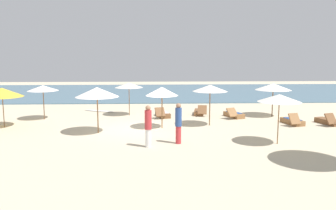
% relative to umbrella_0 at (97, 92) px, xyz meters
% --- Properties ---
extents(ground_plane, '(60.00, 60.00, 0.00)m').
position_rel_umbrella_0_xyz_m(ground_plane, '(2.30, 0.91, -2.06)').
color(ground_plane, beige).
extents(ocean_water, '(48.00, 16.00, 0.06)m').
position_rel_umbrella_0_xyz_m(ocean_water, '(2.30, 17.91, -2.03)').
color(ocean_water, '#476B7F').
rests_on(ocean_water, ground_plane).
extents(umbrella_0, '(2.13, 2.13, 2.30)m').
position_rel_umbrella_0_xyz_m(umbrella_0, '(0.00, 0.00, 0.00)').
color(umbrella_0, brown).
rests_on(umbrella_0, ground_plane).
extents(umbrella_1, '(1.80, 1.80, 2.05)m').
position_rel_umbrella_0_xyz_m(umbrella_1, '(-3.82, 3.76, -0.17)').
color(umbrella_1, brown).
rests_on(umbrella_1, ground_plane).
extents(umbrella_2, '(1.89, 1.89, 2.25)m').
position_rel_umbrella_0_xyz_m(umbrella_2, '(5.84, 1.62, 0.00)').
color(umbrella_2, brown).
rests_on(umbrella_2, ground_plane).
extents(umbrella_4, '(1.86, 1.86, 2.20)m').
position_rel_umbrella_0_xyz_m(umbrella_4, '(8.21, -2.40, -0.03)').
color(umbrella_4, brown).
rests_on(umbrella_4, ground_plane).
extents(umbrella_5, '(2.20, 2.20, 2.08)m').
position_rel_umbrella_0_xyz_m(umbrella_5, '(10.23, 4.28, -0.19)').
color(umbrella_5, brown).
rests_on(umbrella_5, ground_plane).
extents(umbrella_6, '(1.70, 1.70, 2.19)m').
position_rel_umbrella_0_xyz_m(umbrella_6, '(3.21, 1.03, -0.09)').
color(umbrella_6, olive).
rests_on(umbrella_6, ground_plane).
extents(umbrella_7, '(1.77, 1.77, 2.09)m').
position_rel_umbrella_0_xyz_m(umbrella_7, '(1.20, 4.92, -0.12)').
color(umbrella_7, brown).
rests_on(umbrella_7, ground_plane).
extents(umbrella_8, '(2.17, 2.17, 2.13)m').
position_rel_umbrella_0_xyz_m(umbrella_8, '(-5.26, 1.55, -0.17)').
color(umbrella_8, brown).
rests_on(umbrella_8, ground_plane).
extents(lounger_0, '(1.07, 1.77, 0.72)m').
position_rel_umbrella_0_xyz_m(lounger_0, '(12.54, 1.67, -1.89)').
color(lounger_0, brown).
rests_on(lounger_0, ground_plane).
extents(lounger_1, '(1.00, 1.80, 0.67)m').
position_rel_umbrella_0_xyz_m(lounger_1, '(3.31, 4.28, -1.88)').
color(lounger_1, brown).
rests_on(lounger_1, ground_plane).
extents(lounger_3, '(1.18, 1.80, 0.67)m').
position_rel_umbrella_0_xyz_m(lounger_3, '(7.72, 3.96, -1.88)').
color(lounger_3, olive).
rests_on(lounger_3, ground_plane).
extents(lounger_5, '(0.85, 1.77, 0.68)m').
position_rel_umbrella_0_xyz_m(lounger_5, '(5.71, 5.01, -1.89)').
color(lounger_5, brown).
rests_on(lounger_5, ground_plane).
extents(lounger_6, '(0.98, 1.75, 0.72)m').
position_rel_umbrella_0_xyz_m(lounger_6, '(10.53, 1.73, -1.88)').
color(lounger_6, olive).
rests_on(lounger_6, ground_plane).
extents(person_0, '(0.35, 0.35, 1.80)m').
position_rel_umbrella_0_xyz_m(person_0, '(2.55, -2.72, -1.13)').
color(person_0, white).
rests_on(person_0, ground_plane).
extents(person_1, '(0.40, 0.40, 1.80)m').
position_rel_umbrella_0_xyz_m(person_1, '(3.86, -2.17, -1.13)').
color(person_1, '#BF3338').
rests_on(person_1, ground_plane).
extents(surfboard, '(2.31, 1.39, 0.07)m').
position_rel_umbrella_0_xyz_m(surfboard, '(-0.97, 6.51, -2.02)').
color(surfboard, silver).
rests_on(surfboard, ground_plane).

